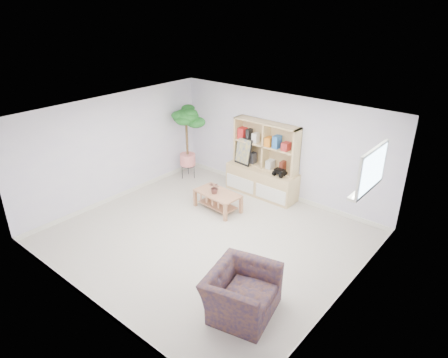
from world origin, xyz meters
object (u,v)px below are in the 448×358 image
Objects in this scene: floor_tree at (187,143)px; armchair at (241,290)px; storage_unit at (263,160)px; coffee_table at (218,201)px.

armchair is at bearing -36.51° from floor_tree.
storage_unit is at bearing 11.69° from floor_tree.
armchair is at bearing -38.18° from coffee_table.
floor_tree reaches higher than storage_unit.
coffee_table is 3.16m from armchair.
armchair is at bearing -59.47° from storage_unit.
coffee_table is at bearing 33.93° from armchair.
coffee_table is (-0.30, -1.24, -0.67)m from storage_unit.
floor_tree is 5.02m from armchair.
armchair is (2.00, -3.39, -0.48)m from storage_unit.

